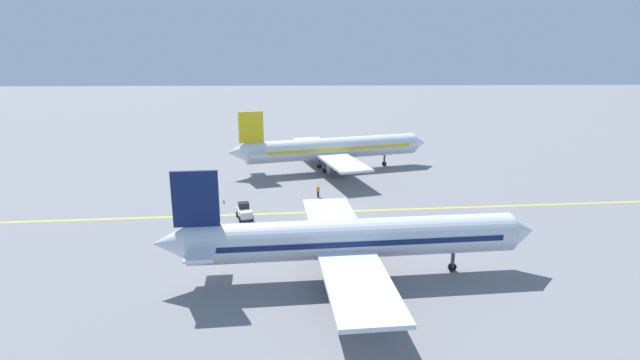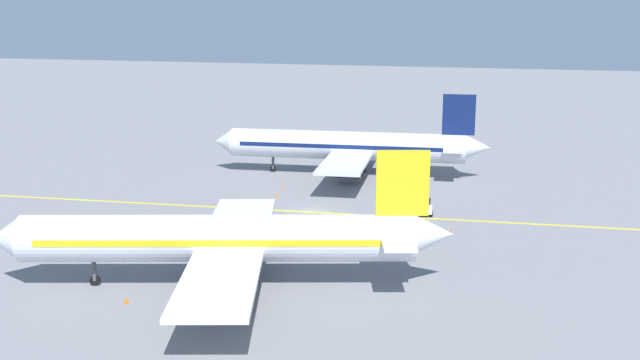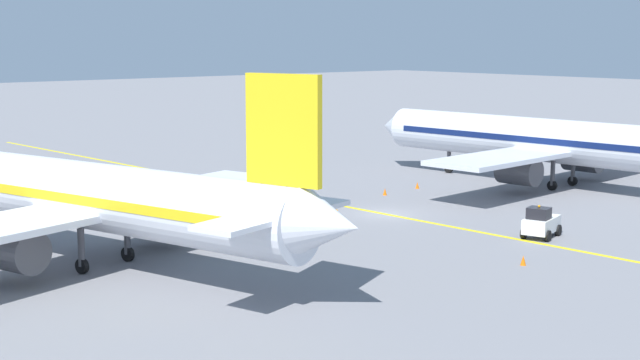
{
  "view_description": "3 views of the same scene",
  "coord_description": "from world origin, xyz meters",
  "views": [
    {
      "loc": [
        61.2,
        -3.79,
        21.08
      ],
      "look_at": [
        0.15,
        -2.0,
        4.31
      ],
      "focal_mm": 28.0,
      "sensor_mm": 36.0,
      "label": 1
    },
    {
      "loc": [
        -72.73,
        -20.99,
        20.96
      ],
      "look_at": [
        0.79,
        -0.85,
        3.34
      ],
      "focal_mm": 42.0,
      "sensor_mm": 36.0,
      "label": 2
    },
    {
      "loc": [
        -42.44,
        -44.05,
        12.16
      ],
      "look_at": [
        -4.49,
        1.69,
        2.66
      ],
      "focal_mm": 50.0,
      "sensor_mm": 36.0,
      "label": 3
    }
  ],
  "objects": [
    {
      "name": "traffic_cone_near_nose",
      "position": [
        -27.41,
        6.0,
        0.28
      ],
      "size": [
        0.32,
        0.32,
        0.55
      ],
      "primitive_type": "cone",
      "color": "orange",
      "rests_on": "ground"
    },
    {
      "name": "airplane_adjacent_stand",
      "position": [
        18.66,
        0.16,
        3.71
      ],
      "size": [
        28.34,
        35.55,
        10.6
      ],
      "color": "silver",
      "rests_on": "ground"
    },
    {
      "name": "traffic_cone_by_wingtip",
      "position": [
        9.43,
        6.01,
        0.28
      ],
      "size": [
        0.32,
        0.32,
        0.55
      ],
      "primitive_type": "cone",
      "color": "orange",
      "rests_on": "ground"
    },
    {
      "name": "apron_yellow_centreline",
      "position": [
        0.0,
        0.0,
        0.0
      ],
      "size": [
        8.86,
        119.73,
        0.01
      ],
      "primitive_type": "cube",
      "rotation": [
        0.0,
        0.0,
        0.07
      ],
      "color": "yellow",
      "rests_on": "ground"
    },
    {
      "name": "ground_plane",
      "position": [
        0.0,
        0.0,
        0.0
      ],
      "size": [
        400.0,
        400.0,
        0.0
      ],
      "primitive_type": "plane",
      "color": "slate"
    },
    {
      "name": "ground_crew_worker",
      "position": [
        -6.49,
        -2.08,
        0.91
      ],
      "size": [
        0.42,
        0.46,
        1.68
      ],
      "color": "#23232D",
      "rests_on": "ground"
    },
    {
      "name": "airplane_at_gate",
      "position": [
        -22.07,
        0.51,
        3.71
      ],
      "size": [
        28.37,
        34.97,
        10.6
      ],
      "color": "silver",
      "rests_on": "ground"
    },
    {
      "name": "traffic_cone_far_edge",
      "position": [
        5.25,
        5.46,
        0.28
      ],
      "size": [
        0.32,
        0.32,
        0.55
      ],
      "primitive_type": "cone",
      "color": "orange",
      "rests_on": "ground"
    },
    {
      "name": "baggage_tug_white",
      "position": [
        2.26,
        -11.48,
        0.9
      ],
      "size": [
        3.31,
        2.45,
        2.11
      ],
      "color": "white",
      "rests_on": "ground"
    },
    {
      "name": "traffic_cone_mid_apron",
      "position": [
        -4.07,
        -15.04,
        0.28
      ],
      "size": [
        0.32,
        0.32,
        0.55
      ],
      "primitive_type": "cone",
      "color": "orange",
      "rests_on": "ground"
    }
  ]
}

